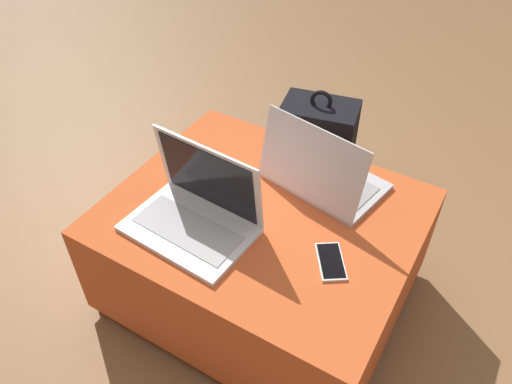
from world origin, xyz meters
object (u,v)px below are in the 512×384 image
Objects in this scene: laptop_far at (321,174)px; cell_phone at (331,261)px; laptop_near at (196,212)px; backpack at (316,157)px.

cell_phone is at bearing 132.25° from laptop_far.
laptop_far is 2.70× the size of cell_phone.
laptop_near is 0.94× the size of laptop_far.
laptop_near is at bearing 71.72° from backpack.
laptop_far is at bearing -93.38° from cell_phone.
laptop_near is 0.71× the size of backpack.
laptop_near is at bearing -24.71° from cell_phone.
laptop_near is 2.55× the size of cell_phone.
laptop_far is at bearing 103.07° from backpack.
cell_phone is at bearing 13.46° from laptop_near.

